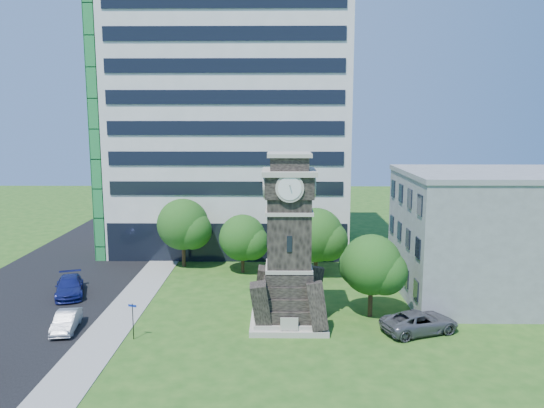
{
  "coord_description": "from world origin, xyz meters",
  "views": [
    {
      "loc": [
        2.27,
        -34.26,
        14.55
      ],
      "look_at": [
        1.75,
        6.93,
        7.88
      ],
      "focal_mm": 35.0,
      "sensor_mm": 36.0,
      "label": 1
    }
  ],
  "objects_px": {
    "car_street_north": "(69,287)",
    "park_bench": "(302,322)",
    "car_east_lot": "(420,322)",
    "street_sign": "(133,317)",
    "clock_tower": "(289,252)",
    "car_street_mid": "(66,321)"
  },
  "relations": [
    {
      "from": "car_east_lot",
      "to": "street_sign",
      "type": "distance_m",
      "value": 19.42
    },
    {
      "from": "clock_tower",
      "to": "car_street_mid",
      "type": "bearing_deg",
      "value": -174.36
    },
    {
      "from": "car_street_north",
      "to": "street_sign",
      "type": "xyz_separation_m",
      "value": [
        7.72,
        -8.77,
        0.79
      ]
    },
    {
      "from": "car_street_north",
      "to": "car_east_lot",
      "type": "bearing_deg",
      "value": -34.47
    },
    {
      "from": "car_street_north",
      "to": "street_sign",
      "type": "height_order",
      "value": "street_sign"
    },
    {
      "from": "clock_tower",
      "to": "car_east_lot",
      "type": "bearing_deg",
      "value": -9.98
    },
    {
      "from": "clock_tower",
      "to": "park_bench",
      "type": "xyz_separation_m",
      "value": [
        0.9,
        -0.98,
        -4.85
      ]
    },
    {
      "from": "clock_tower",
      "to": "car_street_mid",
      "type": "relative_size",
      "value": 3.09
    },
    {
      "from": "clock_tower",
      "to": "park_bench",
      "type": "distance_m",
      "value": 5.03
    },
    {
      "from": "car_street_north",
      "to": "car_east_lot",
      "type": "height_order",
      "value": "car_street_north"
    },
    {
      "from": "park_bench",
      "to": "street_sign",
      "type": "xyz_separation_m",
      "value": [
        -11.28,
        -1.99,
        1.12
      ]
    },
    {
      "from": "car_street_mid",
      "to": "park_bench",
      "type": "xyz_separation_m",
      "value": [
        16.34,
        0.54,
        -0.22
      ]
    },
    {
      "from": "park_bench",
      "to": "car_street_north",
      "type": "bearing_deg",
      "value": 140.83
    },
    {
      "from": "car_street_north",
      "to": "street_sign",
      "type": "distance_m",
      "value": 11.71
    },
    {
      "from": "park_bench",
      "to": "car_east_lot",
      "type": "bearing_deg",
      "value": -23.75
    },
    {
      "from": "car_east_lot",
      "to": "clock_tower",
      "type": "bearing_deg",
      "value": 60.01
    },
    {
      "from": "clock_tower",
      "to": "car_street_mid",
      "type": "distance_m",
      "value": 16.19
    },
    {
      "from": "car_street_north",
      "to": "park_bench",
      "type": "distance_m",
      "value": 20.17
    },
    {
      "from": "car_street_mid",
      "to": "street_sign",
      "type": "height_order",
      "value": "street_sign"
    },
    {
      "from": "car_street_mid",
      "to": "car_street_north",
      "type": "distance_m",
      "value": 7.8
    },
    {
      "from": "car_street_north",
      "to": "park_bench",
      "type": "xyz_separation_m",
      "value": [
        18.99,
        -6.79,
        -0.33
      ]
    },
    {
      "from": "park_bench",
      "to": "car_street_mid",
      "type": "bearing_deg",
      "value": 162.39
    }
  ]
}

